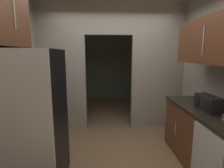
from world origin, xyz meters
TOP-DOWN VIEW (x-y plane):
  - ground at (0.00, 0.00)m, footprint 20.00×20.00m
  - kitchen_partition at (0.02, 1.44)m, footprint 3.16×0.12m
  - adjoining_room_shell at (0.00, 3.24)m, footprint 3.16×2.66m
  - refrigerator at (-1.15, -0.28)m, footprint 0.85×0.80m
  - lower_cabinet_run at (1.27, -0.14)m, footprint 0.63×1.69m
  - dishwasher at (0.97, -0.61)m, footprint 0.02×0.56m
  - upper_cabinet_counterside at (1.27, -0.14)m, footprint 0.36×1.52m
  - boombox at (1.24, -0.14)m, footprint 0.19×0.42m

SIDE VIEW (x-z plane):
  - ground at x=0.00m, z-range 0.00..0.00m
  - dishwasher at x=0.97m, z-range 0.00..0.83m
  - lower_cabinet_run at x=1.27m, z-range 0.00..0.89m
  - refrigerator at x=-1.15m, z-range 0.00..1.71m
  - boombox at x=1.24m, z-range 0.87..1.11m
  - adjoining_room_shell at x=0.00m, z-range 0.00..2.73m
  - kitchen_partition at x=0.02m, z-range 0.11..2.84m
  - upper_cabinet_counterside at x=1.27m, z-range 1.52..2.14m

